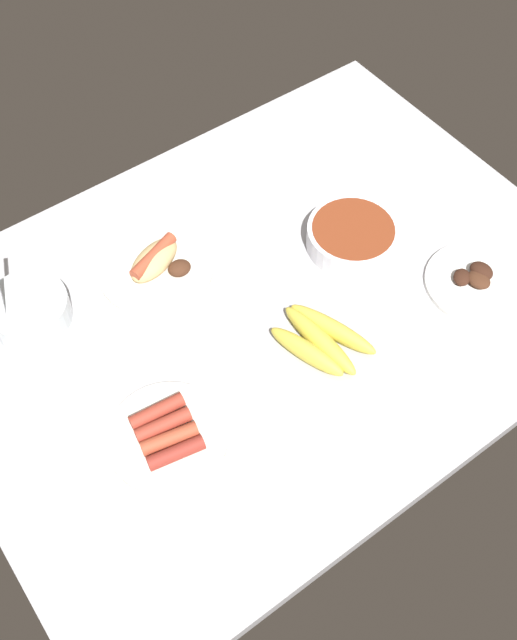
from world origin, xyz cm
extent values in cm
cube|color=#B2B2B7|center=(0.00, 0.00, -1.50)|extent=(120.00, 90.00, 3.00)
cylinder|color=silver|center=(36.98, -22.08, 2.57)|extent=(14.80, 14.80, 5.14)
cylinder|color=beige|center=(36.98, -22.08, 3.60)|extent=(13.03, 13.03, 2.31)
cylinder|color=white|center=(12.75, -18.25, 0.50)|extent=(22.15, 22.15, 1.00)
ellipsoid|color=tan|center=(12.75, -18.25, 3.20)|extent=(13.21, 9.71, 4.40)
cylinder|color=#AD472D|center=(12.75, -18.25, 4.41)|extent=(11.41, 6.12, 2.40)
ellipsoid|color=#472819|center=(9.62, -14.38, 2.40)|extent=(5.03, 4.41, 2.80)
cylinder|color=white|center=(29.72, 13.02, 0.50)|extent=(20.31, 20.31, 1.00)
cylinder|color=#9E3828|center=(28.98, 8.94, 2.26)|extent=(9.73, 3.50, 2.52)
cylinder|color=#9E3828|center=(29.47, 11.66, 2.26)|extent=(9.80, 3.95, 2.52)
cylinder|color=#AD472D|center=(29.96, 14.38, 2.26)|extent=(9.84, 4.49, 2.52)
cylinder|color=maroon|center=(30.45, 17.11, 2.26)|extent=(9.83, 4.29, 2.52)
cylinder|color=white|center=(-21.73, -1.10, 2.44)|extent=(17.80, 17.80, 4.87)
cylinder|color=maroon|center=(-21.73, -1.10, 4.47)|extent=(16.02, 16.02, 1.00)
ellipsoid|color=gold|center=(1.50, 14.18, 1.96)|extent=(7.53, 15.80, 3.92)
ellipsoid|color=gold|center=(-1.87, 13.69, 1.93)|extent=(4.55, 18.42, 3.86)
ellipsoid|color=gold|center=(-5.23, 13.19, 1.92)|extent=(8.81, 17.87, 3.84)
cylinder|color=white|center=(-34.59, 20.37, 0.50)|extent=(19.55, 19.55, 1.00)
ellipsoid|color=#381E14|center=(-36.07, 19.60, 2.26)|extent=(4.29, 5.10, 2.53)
ellipsoid|color=#381E14|center=(-32.21, 18.43, 2.04)|extent=(5.08, 5.00, 2.09)
ellipsoid|color=#472819|center=(-34.29, 20.70, 2.09)|extent=(4.31, 5.13, 2.18)
camera|label=1|loc=(49.61, 65.98, 113.66)|focal=42.23mm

